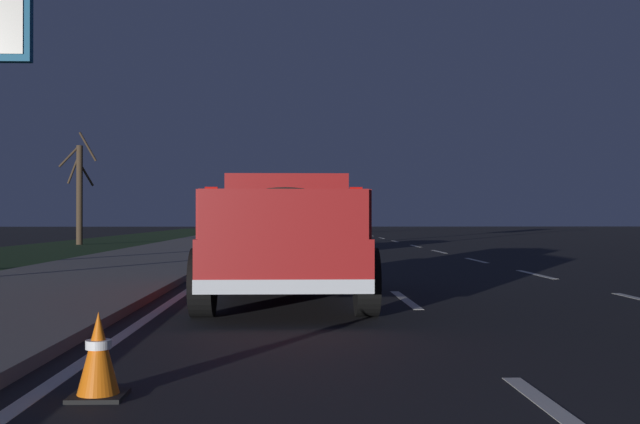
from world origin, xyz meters
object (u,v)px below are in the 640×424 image
Objects in this scene: sedan_blue at (287,230)px; bare_tree_far at (79,190)px; pickup_truck at (287,233)px; traffic_cone_near at (98,356)px.

sedan_blue is 0.87× the size of bare_tree_far.
pickup_truck is 1.23× the size of sedan_blue.
pickup_truck is at bearing -11.53° from traffic_cone_near.
bare_tree_far is 29.67m from traffic_cone_near.
bare_tree_far reaches higher than pickup_truck.
sedan_blue is 12.59m from bare_tree_far.
pickup_truck reaches higher than sedan_blue.
bare_tree_far is (22.52, 9.52, 1.45)m from pickup_truck.
bare_tree_far is (8.25, 9.36, 1.64)m from sedan_blue.
pickup_truck is at bearing -179.38° from sedan_blue.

